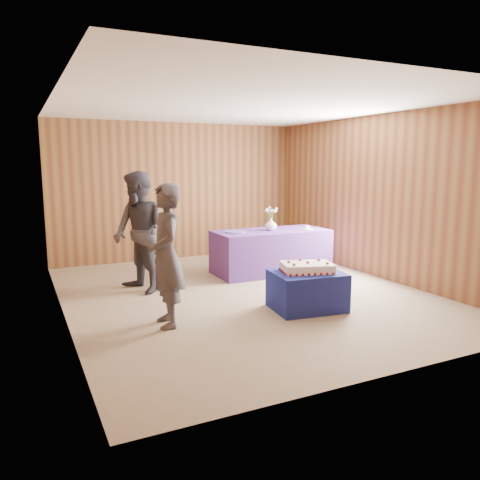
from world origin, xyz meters
TOP-DOWN VIEW (x-y plane):
  - ground at (0.00, 0.00)m, footprint 6.00×6.00m
  - room_shell at (0.00, 0.00)m, footprint 5.04×6.04m
  - cake_table at (0.42, -1.03)m, footprint 0.98×0.81m
  - serving_table at (1.04, 1.03)m, footprint 2.01×0.93m
  - sheet_cake at (0.42, -1.01)m, footprint 0.77×0.63m
  - vase at (1.04, 1.04)m, footprint 0.25×0.25m
  - flower_spray at (1.04, 1.04)m, footprint 0.22×0.22m
  - platter at (0.37, 1.08)m, footprint 0.39×0.39m
  - plate at (1.68, 0.86)m, footprint 0.25×0.25m
  - cake_slice at (1.68, 0.86)m, footprint 0.06×0.06m
  - knife at (1.74, 0.75)m, footprint 0.26×0.06m
  - guest_left at (-1.42, -0.83)m, footprint 0.45×0.64m
  - guest_right at (-1.35, 0.76)m, footprint 0.92×1.04m

SIDE VIEW (x-z plane):
  - ground at x=0.00m, z-range 0.00..0.00m
  - cake_table at x=0.42m, z-range 0.00..0.50m
  - serving_table at x=1.04m, z-range 0.00..0.75m
  - sheet_cake at x=0.42m, z-range 0.48..0.64m
  - knife at x=1.74m, z-range 0.75..0.75m
  - plate at x=1.68m, z-range 0.75..0.76m
  - platter at x=0.37m, z-range 0.75..0.77m
  - cake_slice at x=1.68m, z-range 0.75..0.83m
  - guest_left at x=-1.42m, z-range 0.00..1.68m
  - vase at x=1.04m, z-range 0.75..0.96m
  - guest_right at x=-1.35m, z-range 0.00..1.80m
  - flower_spray at x=1.04m, z-range 1.02..1.19m
  - room_shell at x=0.00m, z-range 0.44..3.16m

